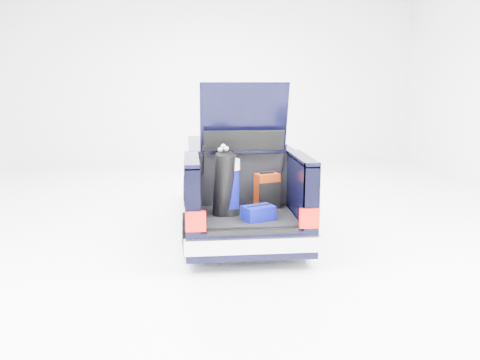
{
  "coord_description": "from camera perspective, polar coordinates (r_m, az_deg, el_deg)",
  "views": [
    {
      "loc": [
        -0.82,
        -8.41,
        2.52
      ],
      "look_at": [
        0.0,
        -0.5,
        0.91
      ],
      "focal_mm": 38.0,
      "sensor_mm": 36.0,
      "label": 1
    }
  ],
  "objects": [
    {
      "name": "blue_duffel",
      "position": [
        6.98,
        2.08,
        -3.71
      ],
      "size": [
        0.49,
        0.41,
        0.22
      ],
      "rotation": [
        0.0,
        0.0,
        0.4
      ],
      "color": "#040765",
      "rests_on": "car"
    },
    {
      "name": "car",
      "position": [
        8.76,
        -0.41,
        -0.75
      ],
      "size": [
        1.87,
        4.65,
        2.47
      ],
      "color": "black",
      "rests_on": "ground"
    },
    {
      "name": "black_golf_bag",
      "position": [
        7.1,
        -1.82,
        -0.49
      ],
      "size": [
        0.4,
        0.48,
        1.01
      ],
      "rotation": [
        0.0,
        0.0,
        0.36
      ],
      "color": "black",
      "rests_on": "car"
    },
    {
      "name": "blue_golf_bag",
      "position": [
        7.17,
        -1.1,
        -0.74
      ],
      "size": [
        0.32,
        0.32,
        0.91
      ],
      "rotation": [
        0.0,
        0.0,
        0.2
      ],
      "color": "black",
      "rests_on": "car"
    },
    {
      "name": "ground",
      "position": [
        8.82,
        -0.34,
        -5.17
      ],
      "size": [
        14.0,
        14.0,
        0.0
      ],
      "primitive_type": "plane",
      "color": "white",
      "rests_on": "ground"
    },
    {
      "name": "red_suitcase",
      "position": [
        7.54,
        3.04,
        -1.28
      ],
      "size": [
        0.39,
        0.32,
        0.56
      ],
      "rotation": [
        0.0,
        0.0,
        0.3
      ],
      "color": "#671A03",
      "rests_on": "car"
    }
  ]
}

